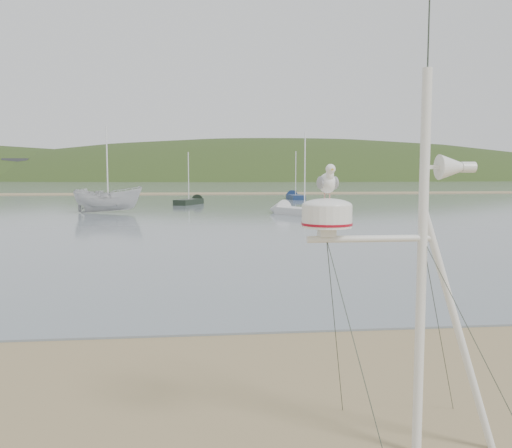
{
  "coord_description": "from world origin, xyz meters",
  "views": [
    {
      "loc": [
        1.9,
        -5.7,
        2.98
      ],
      "look_at": [
        2.62,
        1.0,
        2.34
      ],
      "focal_mm": 38.0,
      "sensor_mm": 36.0,
      "label": 1
    }
  ],
  "objects": [
    {
      "name": "water",
      "position": [
        0.0,
        132.0,
        0.02
      ],
      "size": [
        560.0,
        256.0,
        0.04
      ],
      "primitive_type": "cube",
      "color": "slate",
      "rests_on": "ground"
    },
    {
      "name": "sandbar",
      "position": [
        0.0,
        70.0,
        0.07
      ],
      "size": [
        560.0,
        7.0,
        0.07
      ],
      "primitive_type": "cube",
      "color": "olive",
      "rests_on": "water"
    },
    {
      "name": "hill_ridge",
      "position": [
        18.52,
        235.0,
        -19.7
      ],
      "size": [
        620.0,
        180.0,
        80.0
      ],
      "color": "#233415",
      "rests_on": "ground"
    },
    {
      "name": "far_cottages",
      "position": [
        3.0,
        196.0,
        4.0
      ],
      "size": [
        294.4,
        6.3,
        8.0
      ],
      "color": "silver",
      "rests_on": "ground"
    },
    {
      "name": "mast_rig",
      "position": [
        4.13,
        -0.46,
        1.18
      ],
      "size": [
        2.17,
        2.31,
        4.89
      ],
      "color": "white",
      "rests_on": "ground"
    },
    {
      "name": "boat_white",
      "position": [
        -4.65,
        34.88,
        2.53
      ],
      "size": [
        1.98,
        1.94,
        4.99
      ],
      "primitive_type": "imported",
      "rotation": [
        0.0,
        0.0,
        1.54
      ],
      "color": "silver",
      "rests_on": "water"
    },
    {
      "name": "sailboat_blue_far",
      "position": [
        12.65,
        54.73,
        0.3
      ],
      "size": [
        1.49,
        5.75,
        5.74
      ],
      "color": "#16284E",
      "rests_on": "ground"
    },
    {
      "name": "sailboat_dark_mid",
      "position": [
        1.57,
        45.7,
        0.3
      ],
      "size": [
        3.34,
        5.2,
        5.2
      ],
      "color": "black",
      "rests_on": "ground"
    },
    {
      "name": "sailboat_white_near",
      "position": [
        8.39,
        32.14,
        0.3
      ],
      "size": [
        4.48,
        6.13,
        6.22
      ],
      "color": "silver",
      "rests_on": "ground"
    }
  ]
}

